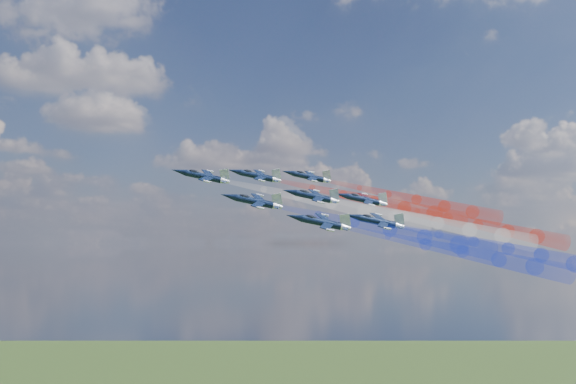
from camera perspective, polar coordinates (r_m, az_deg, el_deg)
name	(u,v)px	position (r m, az deg, el deg)	size (l,w,h in m)	color
jet_lead	(204,176)	(138.67, -7.14, 1.31)	(9.80, 12.25, 3.27)	black
trail_lead	(331,203)	(140.60, 3.66, -0.97)	(4.08, 43.03, 4.08)	white
jet_inner_left	(255,201)	(128.87, -2.84, -0.80)	(9.80, 12.25, 3.27)	black
trail_inner_left	(390,230)	(133.12, 8.58, -3.17)	(4.08, 43.03, 4.08)	#192ED6
jet_inner_right	(257,176)	(149.03, -2.64, 1.37)	(9.80, 12.25, 3.27)	black
trail_inner_right	(374,201)	(152.81, 7.27, -0.75)	(4.08, 43.03, 4.08)	red
jet_outer_left	(321,222)	(122.12, 2.84, -2.58)	(9.80, 12.25, 3.27)	black
trail_outer_left	(463,252)	(129.16, 14.51, -4.91)	(4.08, 43.03, 4.08)	#192ED6
jet_center_third	(313,196)	(138.82, 2.15, -0.38)	(9.80, 12.25, 3.27)	black
trail_center_third	(438,223)	(145.05, 12.52, -2.56)	(4.08, 43.03, 4.08)	white
jet_outer_right	(309,177)	(160.82, 1.75, 1.30)	(9.80, 12.25, 3.27)	black
trail_outer_right	(416,200)	(166.38, 10.78, -0.66)	(4.08, 43.03, 4.08)	red
jet_rear_left	(377,221)	(132.14, 7.54, -2.47)	(9.80, 12.25, 3.27)	black
trail_rear_left	(508,249)	(140.97, 18.05, -4.58)	(4.08, 43.03, 4.08)	#192ED6
jet_rear_right	(363,200)	(150.94, 6.39, -0.64)	(9.80, 12.25, 3.27)	black
trail_rear_right	(478,224)	(158.83, 15.72, -2.62)	(4.08, 43.03, 4.08)	red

